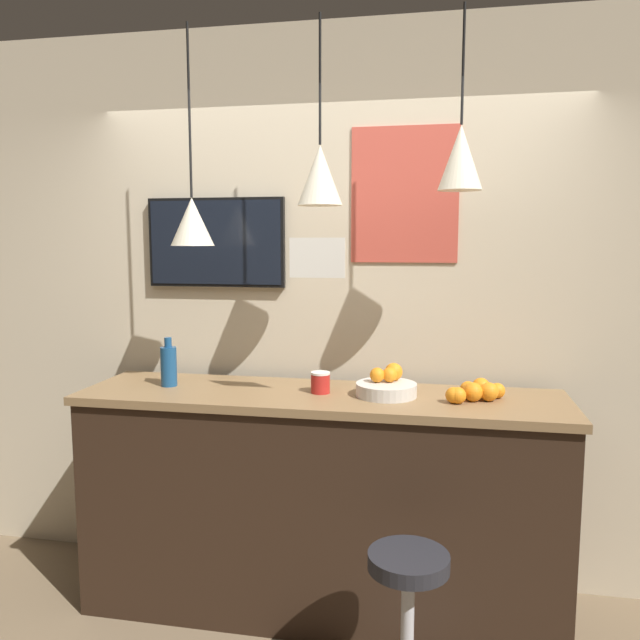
{
  "coord_description": "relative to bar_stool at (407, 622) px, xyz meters",
  "views": [
    {
      "loc": [
        0.55,
        -2.28,
        1.8
      ],
      "look_at": [
        0.0,
        0.55,
        1.44
      ],
      "focal_mm": 35.0,
      "sensor_mm": 36.0,
      "label": 1
    }
  ],
  "objects": [
    {
      "name": "wall_poster",
      "position": [
        -0.1,
        1.0,
        1.65
      ],
      "size": [
        0.54,
        0.01,
        0.68
      ],
      "color": "#C64C3D"
    },
    {
      "name": "mounted_tv",
      "position": [
        -1.09,
        0.99,
        1.41
      ],
      "size": [
        0.75,
        0.04,
        0.47
      ],
      "color": "black"
    },
    {
      "name": "fruit_bowl",
      "position": [
        -0.14,
        0.65,
        0.75
      ],
      "size": [
        0.28,
        0.28,
        0.14
      ],
      "color": "beige",
      "rests_on": "service_counter"
    },
    {
      "name": "orange_pile",
      "position": [
        0.25,
        0.64,
        0.74
      ],
      "size": [
        0.27,
        0.25,
        0.09
      ],
      "color": "orange",
      "rests_on": "service_counter"
    },
    {
      "name": "back_wall",
      "position": [
        -0.46,
        1.04,
        1.07
      ],
      "size": [
        8.0,
        0.06,
        2.9
      ],
      "color": "beige",
      "rests_on": "ground_plane"
    },
    {
      "name": "pendant_lamp_middle",
      "position": [
        -0.46,
        0.63,
        1.72
      ],
      "size": [
        0.21,
        0.21,
        0.84
      ],
      "color": "black"
    },
    {
      "name": "bar_stool",
      "position": [
        0.0,
        0.0,
        0.0
      ],
      "size": [
        0.43,
        0.43,
        0.65
      ],
      "color": "#B7B7BC",
      "rests_on": "ground_plane"
    },
    {
      "name": "hanging_menu_board",
      "position": [
        -0.43,
        0.41,
        1.35
      ],
      "size": [
        0.24,
        0.01,
        0.17
      ],
      "color": "white"
    },
    {
      "name": "juice_bottle",
      "position": [
        -1.22,
        0.64,
        0.81
      ],
      "size": [
        0.08,
        0.08,
        0.24
      ],
      "color": "navy",
      "rests_on": "service_counter"
    },
    {
      "name": "pendant_lamp_left",
      "position": [
        -1.08,
        0.63,
        1.52
      ],
      "size": [
        0.21,
        0.21,
        1.02
      ],
      "color": "black"
    },
    {
      "name": "service_counter",
      "position": [
        -0.46,
        0.63,
        0.16
      ],
      "size": [
        2.3,
        0.6,
        1.09
      ],
      "color": "black",
      "rests_on": "ground_plane"
    },
    {
      "name": "pendant_lamp_right",
      "position": [
        0.16,
        0.63,
        1.78
      ],
      "size": [
        0.19,
        0.19,
        0.78
      ],
      "color": "black"
    },
    {
      "name": "spread_jar",
      "position": [
        -0.46,
        0.64,
        0.76
      ],
      "size": [
        0.09,
        0.09,
        0.1
      ],
      "color": "red",
      "rests_on": "service_counter"
    }
  ]
}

